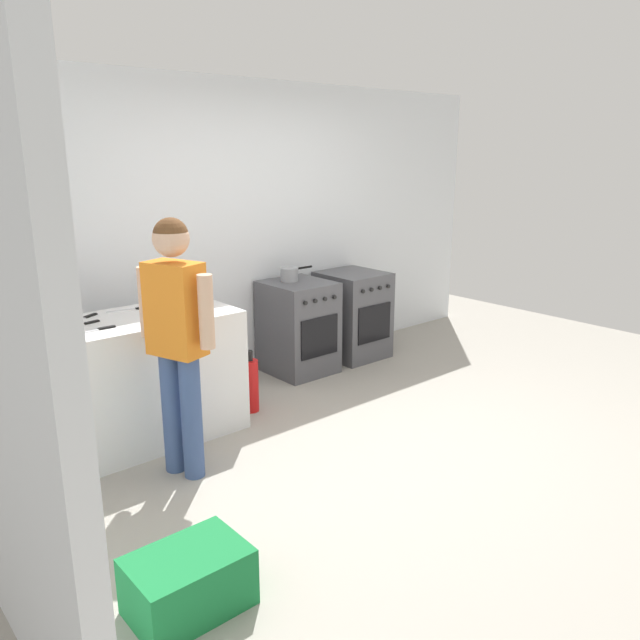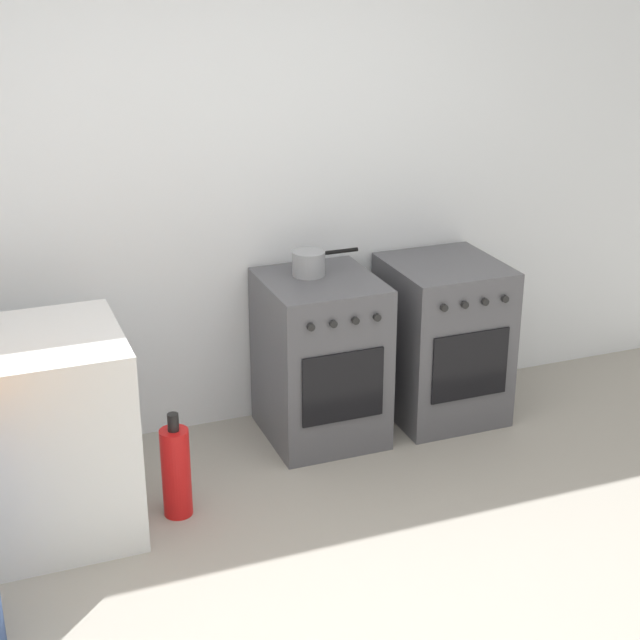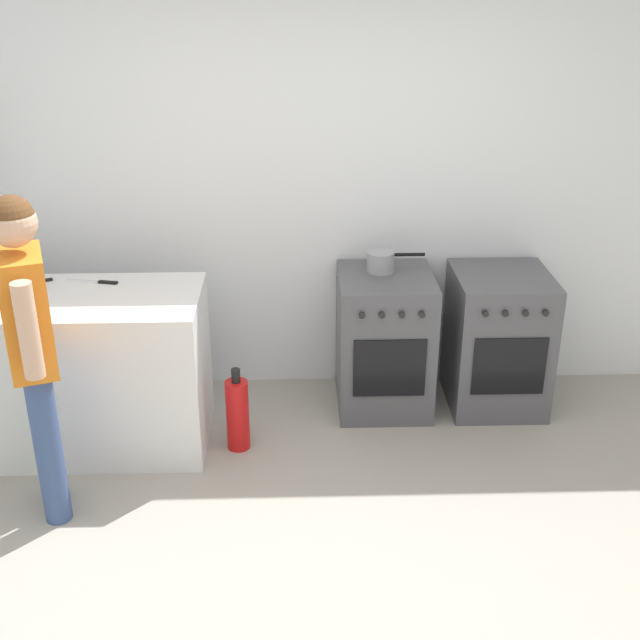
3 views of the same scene
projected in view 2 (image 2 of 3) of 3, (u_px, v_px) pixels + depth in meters
The scene contains 6 objects.
ground_plane at pixel (386, 638), 3.63m from camera, with size 8.00×8.00×0.00m, color gray.
back_wall at pixel (227, 179), 4.84m from camera, with size 6.00×0.10×2.60m, color silver.
oven_left at pixel (320, 358), 4.96m from camera, with size 0.56×0.62×0.85m.
oven_right at pixel (442, 339), 5.19m from camera, with size 0.57×0.62×0.85m.
pot at pixel (309, 263), 4.84m from camera, with size 0.34×0.16×0.12m.
fire_extinguisher at pixel (176, 471), 4.33m from camera, with size 0.13×0.13×0.50m.
Camera 2 is at (-1.29, -2.65, 2.44)m, focal length 55.00 mm.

